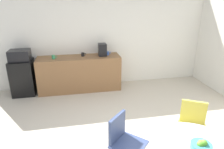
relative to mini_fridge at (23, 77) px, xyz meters
The scene contains 11 objects.
wall_back 2.18m from the mini_fridge, 10.06° to the left, with size 6.00×0.10×2.60m, color white.
counter_block 1.41m from the mini_fridge, ahead, with size 2.11×0.60×0.90m, color brown.
mini_fridge is the anchor object (origin of this frame).
microwave 0.57m from the mini_fridge, ahead, with size 0.48×0.38×0.26m, color black.
chair_yellow 4.05m from the mini_fridge, 42.00° to the right, with size 0.58×0.58×0.83m.
chair_navy 3.42m from the mini_fridge, 56.88° to the right, with size 0.59×0.59×0.83m.
fruit_bowl 4.38m from the mini_fridge, 53.77° to the right, with size 0.23×0.23×0.13m.
mug_white 2.23m from the mini_fridge, ahead, with size 0.13×0.08×0.09m.
mug_green 1.60m from the mini_fridge, ahead, with size 0.13×0.08×0.09m.
mug_red 0.94m from the mini_fridge, ahead, with size 0.13×0.08×0.09m.
coffee_maker 2.11m from the mini_fridge, ahead, with size 0.20×0.24×0.32m, color black.
Camera 1 is at (-0.70, -2.46, 2.30)m, focal length 32.74 mm.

